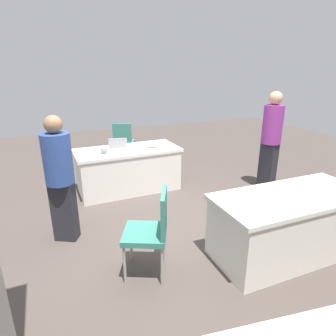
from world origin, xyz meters
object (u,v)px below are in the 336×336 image
(chair_back_row, at_px, (152,228))
(table_mid_left, at_px, (289,225))
(scissors_red, at_px, (152,148))
(person_presenter, at_px, (271,136))
(yarn_ball, at_px, (104,150))
(table_foreground, at_px, (128,169))
(laptop_silver, at_px, (118,149))
(person_attendee_standing, at_px, (60,174))
(chair_near_front, at_px, (124,140))

(chair_back_row, bearing_deg, table_mid_left, -74.82)
(chair_back_row, relative_size, scissors_red, 5.32)
(table_mid_left, relative_size, person_presenter, 1.06)
(yarn_ball, bearing_deg, table_foreground, -166.67)
(person_presenter, relative_size, yarn_ball, 14.25)
(chair_back_row, bearing_deg, laptop_silver, 20.30)
(person_presenter, bearing_deg, scissors_red, -126.48)
(person_presenter, height_order, person_attendee_standing, person_presenter)
(chair_near_front, bearing_deg, person_presenter, -24.82)
(person_presenter, distance_m, scissors_red, 2.11)
(person_attendee_standing, bearing_deg, chair_back_row, 155.59)
(table_mid_left, distance_m, laptop_silver, 2.92)
(laptop_silver, distance_m, scissors_red, 0.60)
(yarn_ball, xyz_separation_m, scissors_red, (-0.86, -0.01, -0.06))
(table_foreground, height_order, yarn_ball, yarn_ball)
(table_mid_left, distance_m, chair_back_row, 1.62)
(chair_back_row, xyz_separation_m, laptop_silver, (-0.22, -2.25, 0.25))
(scissors_red, bearing_deg, chair_back_row, -80.11)
(table_mid_left, distance_m, person_attendee_standing, 2.79)
(person_attendee_standing, distance_m, scissors_red, 1.99)
(table_foreground, xyz_separation_m, yarn_ball, (0.43, 0.10, 0.44))
(table_foreground, distance_m, chair_near_front, 1.59)
(person_attendee_standing, xyz_separation_m, yarn_ball, (-0.76, -1.14, -0.07))
(table_mid_left, distance_m, chair_near_front, 4.25)
(scissors_red, bearing_deg, yarn_ball, -149.31)
(chair_near_front, relative_size, person_presenter, 0.54)
(person_presenter, relative_size, scissors_red, 9.69)
(laptop_silver, bearing_deg, chair_back_row, 92.95)
(chair_near_front, relative_size, laptop_silver, 2.65)
(chair_near_front, height_order, person_attendee_standing, person_attendee_standing)
(chair_near_front, relative_size, person_attendee_standing, 0.59)
(chair_back_row, height_order, person_attendee_standing, person_attendee_standing)
(chair_near_front, xyz_separation_m, laptop_silver, (0.50, 1.60, 0.26))
(table_mid_left, height_order, person_presenter, person_presenter)
(chair_back_row, distance_m, person_presenter, 3.12)
(chair_back_row, xyz_separation_m, person_presenter, (-2.76, -1.39, 0.43))
(table_mid_left, xyz_separation_m, person_attendee_standing, (2.38, -1.36, 0.51))
(chair_back_row, distance_m, person_attendee_standing, 1.37)
(person_presenter, xyz_separation_m, person_attendee_standing, (3.55, 0.33, -0.08))
(table_mid_left, relative_size, chair_near_front, 1.94)
(laptop_silver, xyz_separation_m, yarn_ball, (0.26, 0.05, 0.02))
(person_attendee_standing, height_order, yarn_ball, person_attendee_standing)
(laptop_silver, height_order, yarn_ball, laptop_silver)
(chair_back_row, xyz_separation_m, yarn_ball, (0.04, -2.20, 0.27))
(table_mid_left, bearing_deg, yarn_ball, -57.09)
(scissors_red, bearing_deg, person_attendee_standing, -114.27)
(chair_back_row, bearing_deg, person_presenter, -37.25)
(chair_back_row, distance_m, yarn_ball, 2.22)
(person_presenter, height_order, laptop_silver, person_presenter)
(table_foreground, bearing_deg, scissors_red, 167.47)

